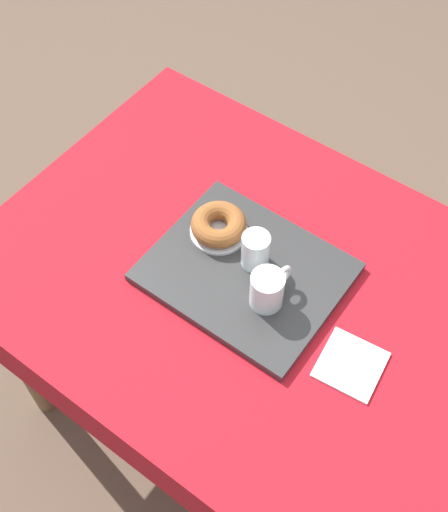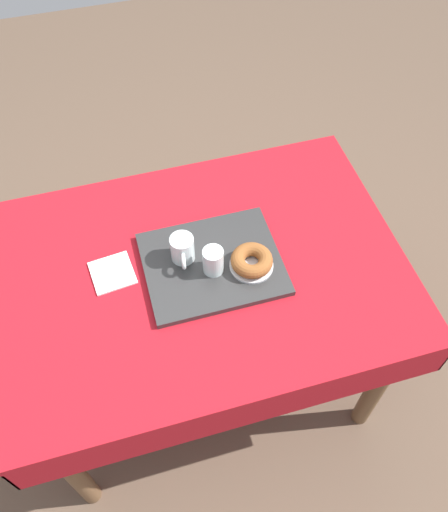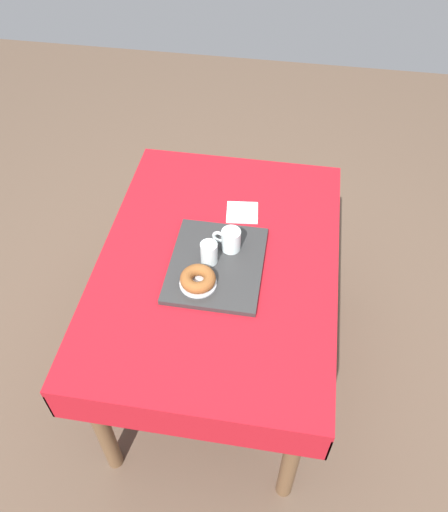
# 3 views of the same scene
# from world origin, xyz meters

# --- Properties ---
(ground_plane) EXTENTS (6.00, 6.00, 0.00)m
(ground_plane) POSITION_xyz_m (0.00, 0.00, 0.00)
(ground_plane) COLOR brown
(dining_table) EXTENTS (1.24, 0.89, 0.76)m
(dining_table) POSITION_xyz_m (0.00, 0.00, 0.64)
(dining_table) COLOR #A8141E
(dining_table) RESTS_ON ground
(serving_tray) EXTENTS (0.41, 0.34, 0.02)m
(serving_tray) POSITION_xyz_m (-0.03, 0.00, 0.77)
(serving_tray) COLOR #2D2D2D
(serving_tray) RESTS_ON dining_table
(tea_mug_left) EXTENTS (0.07, 0.11, 0.09)m
(tea_mug_left) POSITION_xyz_m (0.05, -0.04, 0.82)
(tea_mug_left) COLOR silver
(tea_mug_left) RESTS_ON serving_tray
(water_glass_near) EXTENTS (0.06, 0.06, 0.09)m
(water_glass_near) POSITION_xyz_m (-0.03, 0.03, 0.82)
(water_glass_near) COLOR silver
(water_glass_near) RESTS_ON serving_tray
(donut_plate_left) EXTENTS (0.13, 0.13, 0.01)m
(donut_plate_left) POSITION_xyz_m (-0.14, 0.05, 0.78)
(donut_plate_left) COLOR silver
(donut_plate_left) RESTS_ON serving_tray
(sugar_donut_left) EXTENTS (0.13, 0.13, 0.04)m
(sugar_donut_left) POSITION_xyz_m (-0.14, 0.05, 0.81)
(sugar_donut_left) COLOR brown
(sugar_donut_left) RESTS_ON donut_plate_left
(paper_napkin) EXTENTS (0.14, 0.14, 0.01)m
(paper_napkin) POSITION_xyz_m (0.26, -0.05, 0.76)
(paper_napkin) COLOR white
(paper_napkin) RESTS_ON dining_table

